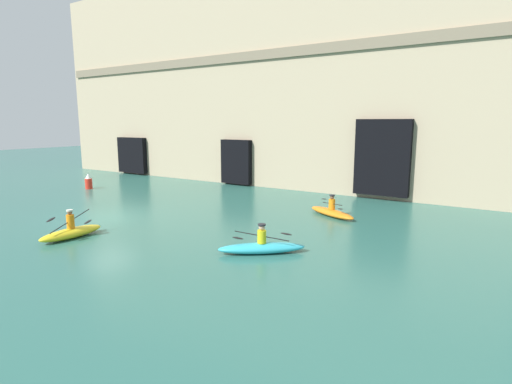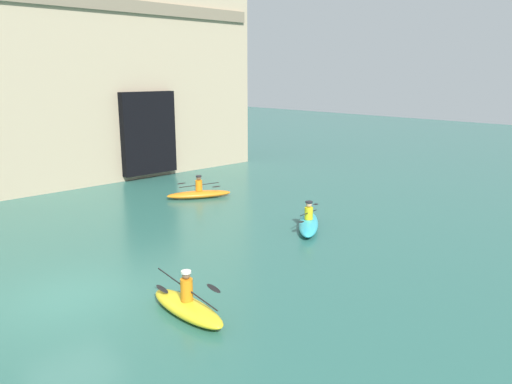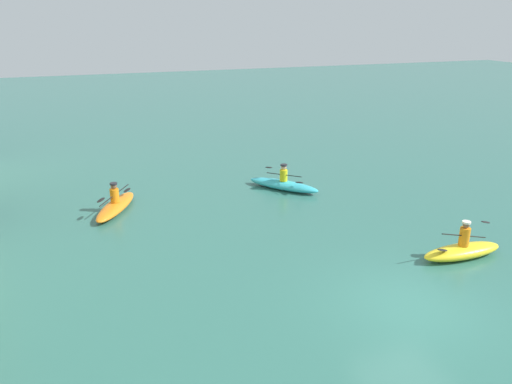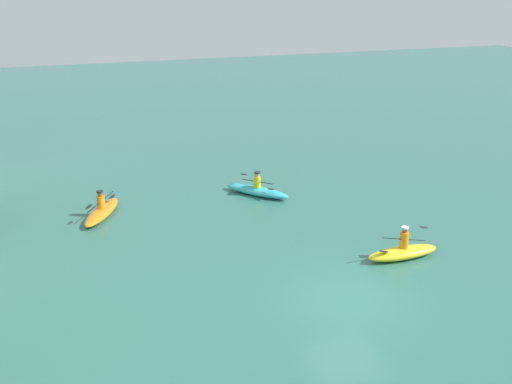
{
  "view_description": "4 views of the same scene",
  "coord_description": "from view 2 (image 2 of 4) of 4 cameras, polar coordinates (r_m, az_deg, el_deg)",
  "views": [
    {
      "loc": [
        17.65,
        -12.92,
        4.97
      ],
      "look_at": [
        6.21,
        4.79,
        1.27
      ],
      "focal_mm": 28.0,
      "sensor_mm": 36.0,
      "label": 1
    },
    {
      "loc": [
        -5.1,
        -13.14,
        6.2
      ],
      "look_at": [
        8.68,
        1.42,
        1.41
      ],
      "focal_mm": 35.0,
      "sensor_mm": 36.0,
      "label": 2
    },
    {
      "loc": [
        -9.35,
        7.85,
        7.31
      ],
      "look_at": [
        6.48,
        2.07,
        1.31
      ],
      "focal_mm": 35.0,
      "sensor_mm": 36.0,
      "label": 3
    },
    {
      "loc": [
        -14.03,
        8.34,
        9.61
      ],
      "look_at": [
        5.52,
        1.19,
        1.87
      ],
      "focal_mm": 40.0,
      "sensor_mm": 36.0,
      "label": 4
    }
  ],
  "objects": [
    {
      "name": "kayak_cyan",
      "position": [
        20.5,
        6.02,
        -3.54
      ],
      "size": [
        3.09,
        2.73,
        1.16
      ],
      "rotation": [
        0.0,
        0.0,
        0.69
      ],
      "color": "#33B2C6",
      "rests_on": "ground"
    },
    {
      "name": "kayak_yellow",
      "position": [
        13.48,
        -7.86,
        -12.82
      ],
      "size": [
        0.83,
        2.85,
        1.26
      ],
      "rotation": [
        0.0,
        0.0,
        1.56
      ],
      "color": "yellow",
      "rests_on": "ground"
    },
    {
      "name": "kayak_orange",
      "position": [
        25.55,
        -6.52,
        -0.17
      ],
      "size": [
        3.27,
        2.21,
        1.17
      ],
      "rotation": [
        0.0,
        0.0,
        2.67
      ],
      "color": "orange",
      "rests_on": "ground"
    },
    {
      "name": "ground_plane",
      "position": [
        15.4,
        -20.65,
        -11.23
      ],
      "size": [
        120.0,
        120.0,
        0.0
      ],
      "primitive_type": "plane",
      "color": "#2D665B"
    }
  ]
}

